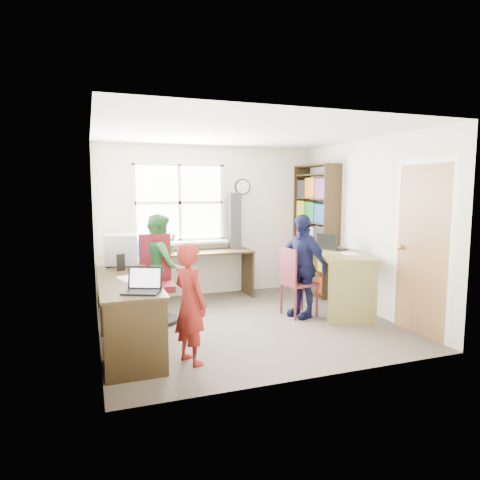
{
  "coord_description": "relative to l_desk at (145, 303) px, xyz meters",
  "views": [
    {
      "loc": [
        -1.86,
        -4.99,
        1.72
      ],
      "look_at": [
        0.0,
        0.25,
        1.05
      ],
      "focal_mm": 32.0,
      "sensor_mm": 36.0,
      "label": 1
    }
  ],
  "objects": [
    {
      "name": "room",
      "position": [
        1.32,
        0.38,
        0.76
      ],
      "size": [
        3.64,
        3.44,
        2.44
      ],
      "color": "#473F38",
      "rests_on": "ground"
    },
    {
      "name": "l_desk",
      "position": [
        0.0,
        0.0,
        0.0
      ],
      "size": [
        2.38,
        2.95,
        0.75
      ],
      "color": "#342715",
      "rests_on": "ground"
    },
    {
      "name": "right_desk",
      "position": [
        2.79,
        0.45,
        0.15
      ],
      "size": [
        1.12,
        1.58,
        0.83
      ],
      "rotation": [
        0.0,
        0.0,
        -0.34
      ],
      "color": "olive",
      "rests_on": "ground"
    },
    {
      "name": "bookshelf",
      "position": [
        2.96,
        1.47,
        0.55
      ],
      "size": [
        0.3,
        1.02,
        2.1
      ],
      "color": "#342715",
      "rests_on": "ground"
    },
    {
      "name": "swivel_chair",
      "position": [
        0.24,
        0.79,
        0.03
      ],
      "size": [
        0.56,
        0.56,
        1.13
      ],
      "rotation": [
        0.0,
        0.0,
        -0.07
      ],
      "color": "black",
      "rests_on": "ground"
    },
    {
      "name": "wooden_chair",
      "position": [
        2.03,
        0.37,
        0.05
      ],
      "size": [
        0.45,
        0.45,
        0.93
      ],
      "rotation": [
        0.0,
        0.0,
        0.12
      ],
      "color": "maroon",
      "rests_on": "ground"
    },
    {
      "name": "crt_monitor",
      "position": [
        -0.17,
        0.87,
        0.49
      ],
      "size": [
        0.44,
        0.4,
        0.39
      ],
      "rotation": [
        0.0,
        0.0,
        -0.13
      ],
      "color": "#AAA8AD",
      "rests_on": "l_desk"
    },
    {
      "name": "laptop_left",
      "position": [
        -0.09,
        -0.67,
        0.35
      ],
      "size": [
        0.42,
        0.39,
        0.23
      ],
      "rotation": [
        0.0,
        0.0,
        -0.42
      ],
      "color": "black",
      "rests_on": "l_desk"
    },
    {
      "name": "laptop_right",
      "position": [
        2.75,
        0.66,
        0.44
      ],
      "size": [
        0.4,
        0.44,
        0.25
      ],
      "rotation": [
        0.0,
        0.0,
        1.92
      ],
      "color": "black",
      "rests_on": "right_desk"
    },
    {
      "name": "speaker_a",
      "position": [
        -0.21,
        0.53,
        0.39
      ],
      "size": [
        0.11,
        0.11,
        0.19
      ],
      "rotation": [
        0.0,
        0.0,
        -0.11
      ],
      "color": "black",
      "rests_on": "l_desk"
    },
    {
      "name": "speaker_b",
      "position": [
        -0.19,
        1.19,
        0.38
      ],
      "size": [
        0.11,
        0.11,
        0.17
      ],
      "rotation": [
        0.0,
        0.0,
        0.34
      ],
      "color": "black",
      "rests_on": "l_desk"
    },
    {
      "name": "cd_tower",
      "position": [
        1.67,
        1.8,
        0.75
      ],
      "size": [
        0.2,
        0.18,
        0.9
      ],
      "rotation": [
        0.0,
        0.0,
        -0.1
      ],
      "color": "black",
      "rests_on": "l_desk"
    },
    {
      "name": "game_box",
      "position": [
        2.77,
        0.99,
        0.41
      ],
      "size": [
        0.31,
        0.31,
        0.06
      ],
      "rotation": [
        0.0,
        0.0,
        -0.03
      ],
      "color": "red",
      "rests_on": "right_desk"
    },
    {
      "name": "paper_a",
      "position": [
        -0.15,
        -0.01,
        0.3
      ],
      "size": [
        0.31,
        0.38,
        0.0
      ],
      "rotation": [
        0.0,
        0.0,
        0.27
      ],
      "color": "white",
      "rests_on": "l_desk"
    },
    {
      "name": "paper_b",
      "position": [
        2.8,
        0.24,
        0.38
      ],
      "size": [
        0.26,
        0.32,
        0.0
      ],
      "rotation": [
        0.0,
        0.0,
        -0.28
      ],
      "color": "white",
      "rests_on": "right_desk"
    },
    {
      "name": "potted_plant",
      "position": [
        0.61,
        1.68,
        0.45
      ],
      "size": [
        0.2,
        0.18,
        0.3
      ],
      "primitive_type": "imported",
      "rotation": [
        0.0,
        0.0,
        0.34
      ],
      "color": "#2C6F37",
      "rests_on": "l_desk"
    },
    {
      "name": "person_red",
      "position": [
        0.35,
        -0.69,
        0.14
      ],
      "size": [
        0.43,
        0.51,
        1.2
      ],
      "primitive_type": "imported",
      "rotation": [
        0.0,
        0.0,
        1.97
      ],
      "color": "maroon",
      "rests_on": "ground"
    },
    {
      "name": "person_green",
      "position": [
        0.34,
        1.03,
        0.24
      ],
      "size": [
        0.53,
        0.68,
        1.39
      ],
      "primitive_type": "imported",
      "rotation": [
        0.0,
        0.0,
        1.56
      ],
      "color": "#2B6D32",
      "rests_on": "ground"
    },
    {
      "name": "person_navy",
      "position": [
        2.11,
        0.33,
        0.24
      ],
      "size": [
        0.59,
        0.88,
        1.38
      ],
      "primitive_type": "imported",
      "rotation": [
        0.0,
        0.0,
        -1.22
      ],
      "color": "#12163A",
      "rests_on": "ground"
    }
  ]
}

